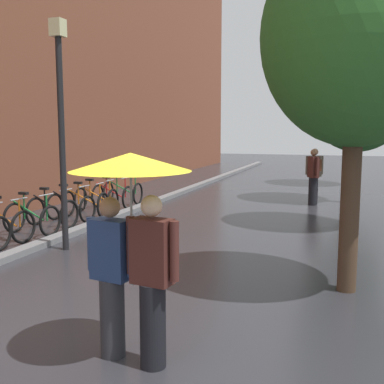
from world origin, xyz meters
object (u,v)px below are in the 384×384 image
at_px(pedestrian_walking_midground, 314,176).
at_px(parked_bicycle_5, 86,203).
at_px(parked_bicycle_4, 71,207).
at_px(parked_bicycle_6, 96,199).
at_px(street_tree_2, 350,69).
at_px(street_tree_0, 358,37).
at_px(parked_bicycle_2, 32,218).
at_px(street_lamp_post, 61,119).
at_px(pedestrian_walking_far, 314,176).
at_px(parked_bicycle_3, 52,212).
at_px(street_tree_3, 356,85).
at_px(parked_bicycle_7, 113,196).
at_px(couple_under_umbrella, 131,221).
at_px(street_tree_1, 360,78).
at_px(parked_bicycle_1, 5,224).
at_px(parked_bicycle_8, 123,192).

bearing_deg(pedestrian_walking_midground, parked_bicycle_5, -142.38).
distance_m(parked_bicycle_4, parked_bicycle_6, 1.37).
bearing_deg(street_tree_2, street_tree_0, -89.29).
xyz_separation_m(parked_bicycle_2, street_lamp_post, (1.47, -0.91, 2.18)).
distance_m(parked_bicycle_4, pedestrian_walking_far, 7.38).
height_order(parked_bicycle_3, pedestrian_walking_far, pedestrian_walking_far).
bearing_deg(parked_bicycle_4, street_tree_3, 56.62).
distance_m(pedestrian_walking_midground, pedestrian_walking_far, 0.32).
xyz_separation_m(parked_bicycle_7, pedestrian_walking_far, (5.64, 2.52, 0.55)).
relative_size(parked_bicycle_7, couple_under_umbrella, 0.51).
bearing_deg(street_lamp_post, street_tree_2, 57.42).
xyz_separation_m(street_tree_1, parked_bicycle_3, (-6.92, -2.17, -3.14)).
height_order(street_tree_1, parked_bicycle_3, street_tree_1).
distance_m(parked_bicycle_3, parked_bicycle_7, 2.88).
xyz_separation_m(street_tree_2, pedestrian_walking_far, (-0.94, -0.91, -3.30)).
xyz_separation_m(street_tree_2, parked_bicycle_6, (-6.69, -4.19, -3.85)).
xyz_separation_m(street_tree_1, parked_bicycle_4, (-6.88, -1.42, -3.14)).
bearing_deg(street_tree_1, parked_bicycle_6, -179.58).
distance_m(street_tree_2, parked_bicycle_3, 9.97).
bearing_deg(parked_bicycle_6, parked_bicycle_5, -82.31).
relative_size(street_tree_3, parked_bicycle_1, 5.14).
bearing_deg(pedestrian_walking_far, parked_bicycle_5, -144.48).
relative_size(street_tree_2, parked_bicycle_4, 5.14).
xyz_separation_m(parked_bicycle_1, parked_bicycle_4, (0.12, 2.31, 0.00)).
bearing_deg(street_lamp_post, street_tree_0, -7.92).
distance_m(parked_bicycle_2, parked_bicycle_8, 4.56).
distance_m(street_tree_1, parked_bicycle_4, 7.69).
relative_size(parked_bicycle_7, street_lamp_post, 0.25).
relative_size(parked_bicycle_2, parked_bicycle_6, 1.03).
distance_m(couple_under_umbrella, pedestrian_walking_far, 10.85).
relative_size(parked_bicycle_3, pedestrian_walking_far, 0.65).
height_order(parked_bicycle_4, parked_bicycle_8, same).
height_order(couple_under_umbrella, pedestrian_walking_midground, couple_under_umbrella).
bearing_deg(street_tree_1, street_tree_3, 90.05).
bearing_deg(parked_bicycle_2, parked_bicycle_3, 94.59).
distance_m(parked_bicycle_8, street_lamp_post, 6.07).
relative_size(street_tree_2, parked_bicycle_2, 5.12).
bearing_deg(street_tree_3, street_tree_2, -92.58).
height_order(street_tree_0, parked_bicycle_8, street_tree_0).
bearing_deg(parked_bicycle_1, street_tree_3, 61.22).
height_order(parked_bicycle_4, street_lamp_post, street_lamp_post).
distance_m(street_tree_3, parked_bicycle_7, 11.37).
bearing_deg(parked_bicycle_4, pedestrian_walking_midground, 41.05).
xyz_separation_m(parked_bicycle_3, pedestrian_walking_far, (5.75, 5.39, 0.55)).
height_order(street_tree_1, pedestrian_walking_midground, street_tree_1).
bearing_deg(pedestrian_walking_midground, parked_bicycle_6, -147.96).
distance_m(parked_bicycle_6, parked_bicycle_7, 0.77).
bearing_deg(parked_bicycle_4, parked_bicycle_6, 91.70).
relative_size(parked_bicycle_4, parked_bicycle_7, 1.03).
bearing_deg(parked_bicycle_6, parked_bicycle_4, -88.30).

